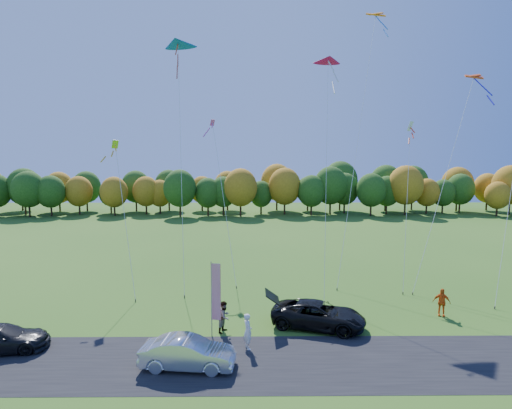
{
  "coord_description": "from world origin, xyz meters",
  "views": [
    {
      "loc": [
        -0.25,
        -23.25,
        9.97
      ],
      "look_at": [
        0.0,
        6.0,
        7.0
      ],
      "focal_mm": 28.0,
      "sensor_mm": 36.0,
      "label": 1
    }
  ],
  "objects_px": {
    "silver_sedan": "(188,353)",
    "feather_flag": "(215,291)",
    "black_suv": "(318,315)",
    "person_east": "(442,302)"
  },
  "relations": [
    {
      "from": "black_suv",
      "to": "person_east",
      "type": "relative_size",
      "value": 3.08
    },
    {
      "from": "black_suv",
      "to": "silver_sedan",
      "type": "distance_m",
      "value": 8.68
    },
    {
      "from": "black_suv",
      "to": "person_east",
      "type": "xyz_separation_m",
      "value": [
        8.41,
        1.78,
        0.13
      ]
    },
    {
      "from": "person_east",
      "to": "silver_sedan",
      "type": "bearing_deg",
      "value": -137.45
    },
    {
      "from": "silver_sedan",
      "to": "feather_flag",
      "type": "height_order",
      "value": "feather_flag"
    },
    {
      "from": "black_suv",
      "to": "person_east",
      "type": "height_order",
      "value": "person_east"
    },
    {
      "from": "feather_flag",
      "to": "black_suv",
      "type": "bearing_deg",
      "value": 11.4
    },
    {
      "from": "silver_sedan",
      "to": "feather_flag",
      "type": "bearing_deg",
      "value": -10.78
    },
    {
      "from": "silver_sedan",
      "to": "person_east",
      "type": "bearing_deg",
      "value": -61.94
    },
    {
      "from": "person_east",
      "to": "feather_flag",
      "type": "xyz_separation_m",
      "value": [
        -14.59,
        -3.03,
        1.79
      ]
    }
  ]
}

